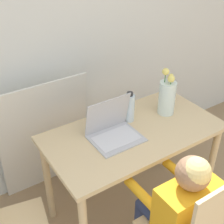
{
  "coord_description": "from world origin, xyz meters",
  "views": [
    {
      "loc": [
        -0.78,
        0.2,
        1.96
      ],
      "look_at": [
        0.12,
        1.56,
        0.92
      ],
      "focal_mm": 50.0,
      "sensor_mm": 36.0,
      "label": 1
    }
  ],
  "objects": [
    {
      "name": "laptop",
      "position": [
        0.12,
        1.55,
        0.8
      ],
      "size": [
        0.32,
        0.26,
        0.26
      ],
      "rotation": [
        0.0,
        0.0,
        -0.0
      ],
      "color": "#B2B2B7",
      "rests_on": "dining_table"
    },
    {
      "name": "flower_vase",
      "position": [
        0.59,
        1.57,
        0.88
      ],
      "size": [
        0.12,
        0.12,
        0.35
      ],
      "color": "silver",
      "rests_on": "dining_table"
    },
    {
      "name": "person_seated",
      "position": [
        0.17,
        0.97,
        0.63
      ],
      "size": [
        0.35,
        0.42,
        0.98
      ],
      "rotation": [
        0.0,
        0.0,
        3.14
      ],
      "color": "orange",
      "rests_on": "ground_plane"
    },
    {
      "name": "dining_table",
      "position": [
        0.26,
        1.52,
        0.64
      ],
      "size": [
        1.18,
        0.63,
        0.74
      ],
      "color": "#D6B784",
      "rests_on": "ground_plane"
    },
    {
      "name": "wall_back",
      "position": [
        0.0,
        2.23,
        1.25
      ],
      "size": [
        6.4,
        0.05,
        2.5
      ],
      "color": "silver",
      "rests_on": "ground_plane"
    },
    {
      "name": "water_bottle",
      "position": [
        0.31,
        1.64,
        0.84
      ],
      "size": [
        0.07,
        0.07,
        0.22
      ],
      "color": "silver",
      "rests_on": "dining_table"
    },
    {
      "name": "cardboard_panel",
      "position": [
        -0.15,
        2.1,
        0.49
      ],
      "size": [
        0.7,
        0.15,
        0.99
      ],
      "color": "silver",
      "rests_on": "ground_plane"
    }
  ]
}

